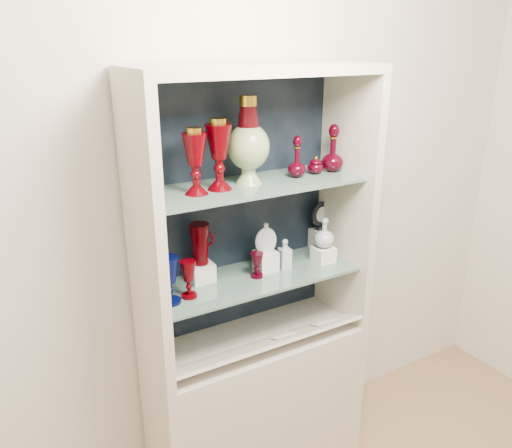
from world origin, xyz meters
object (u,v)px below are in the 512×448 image
ruby_goblet_small (257,265)px  cameo_medallion (320,215)px  pedestal_lamp_left (195,161)px  clear_round_decanter (324,233)px  cobalt_goblet (169,280)px  ruby_pitcher (200,244)px  enamel_urn (248,141)px  ruby_decanter_a (297,154)px  clear_square_bottle (285,254)px  lidded_bowl (316,165)px  ruby_decanter_b (333,147)px  ruby_goblet_tall (189,279)px  flat_flask (266,237)px  pedestal_lamp_right (219,155)px

ruby_goblet_small → cameo_medallion: bearing=16.8°
pedestal_lamp_left → clear_round_decanter: (0.62, -0.00, -0.41)m
cobalt_goblet → ruby_pitcher: bearing=33.1°
enamel_urn → cobalt_goblet: enamel_urn is taller
ruby_decanter_a → clear_square_bottle: (-0.05, -0.00, -0.45)m
pedestal_lamp_left → lidded_bowl: bearing=2.8°
ruby_decanter_b → clear_round_decanter: ruby_decanter_b is taller
lidded_bowl → ruby_goblet_tall: (-0.64, -0.05, -0.38)m
enamel_urn → ruby_decanter_a: size_ratio=1.76×
ruby_decanter_b → flat_flask: ruby_decanter_b is taller
flat_flask → clear_round_decanter: size_ratio=0.99×
flat_flask → clear_square_bottle: bearing=-7.2°
enamel_urn → flat_flask: (0.09, 0.01, -0.44)m
ruby_decanter_a → cobalt_goblet: bearing=-175.9°
ruby_goblet_small → flat_flask: bearing=31.6°
clear_round_decanter → ruby_pitcher: bearing=170.2°
clear_square_bottle → clear_round_decanter: bearing=-6.0°
clear_square_bottle → enamel_urn: bearing=173.5°
clear_square_bottle → ruby_goblet_tall: bearing=-175.9°
ruby_decanter_a → cameo_medallion: (0.23, 0.12, -0.35)m
ruby_decanter_a → flat_flask: 0.39m
pedestal_lamp_left → lidded_bowl: pedestal_lamp_left is taller
clear_round_decanter → ruby_decanter_b: bearing=30.7°
pedestal_lamp_left → clear_square_bottle: (0.42, 0.02, -0.48)m
ruby_pitcher → pedestal_lamp_left: bearing=-124.8°
lidded_bowl → ruby_goblet_small: (-0.31, -0.02, -0.40)m
clear_square_bottle → lidded_bowl: bearing=4.4°
ruby_decanter_b → clear_square_bottle: 0.52m
enamel_urn → clear_round_decanter: 0.59m
ruby_decanter_b → flat_flask: (-0.33, 0.02, -0.37)m
ruby_decanter_b → cameo_medallion: size_ratio=1.55×
cameo_medallion → ruby_goblet_small: bearing=-177.5°
ruby_goblet_tall → ruby_decanter_a: bearing=3.9°
cobalt_goblet → enamel_urn: bearing=9.0°
pedestal_lamp_right → lidded_bowl: (0.48, 0.01, -0.10)m
ruby_goblet_tall → ruby_pitcher: size_ratio=0.88×
lidded_bowl → flat_flask: bearing=175.5°
lidded_bowl → ruby_goblet_tall: 0.75m
pedestal_lamp_left → ruby_decanter_a: 0.48m
lidded_bowl → flat_flask: 0.39m
ruby_decanter_b → lidded_bowl: bearing=176.8°
pedestal_lamp_left → pedestal_lamp_right: (0.11, 0.02, 0.01)m
ruby_decanter_b → lidded_bowl: ruby_decanter_b is taller
pedestal_lamp_right → ruby_decanter_a: size_ratio=1.39×
enamel_urn → ruby_goblet_small: 0.54m
pedestal_lamp_left → cobalt_goblet: 0.47m
pedestal_lamp_left → pedestal_lamp_right: size_ratio=0.91×
ruby_pitcher → ruby_decanter_b: bearing=-16.3°
pedestal_lamp_right → ruby_goblet_tall: pedestal_lamp_right is taller
enamel_urn → ruby_decanter_a: bearing=-4.3°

